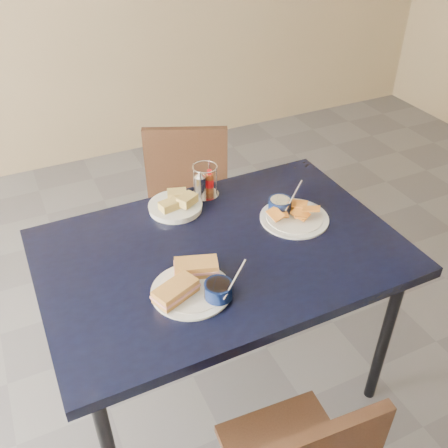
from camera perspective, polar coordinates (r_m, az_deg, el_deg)
name	(u,v)px	position (r m, az deg, el deg)	size (l,w,h in m)	color
ground	(223,436)	(2.16, -0.12, -23.07)	(6.00, 6.00, 0.00)	#57575C
dining_table	(221,262)	(1.80, -0.32, -4.35)	(1.26, 0.84, 0.75)	black
chair_far	(181,205)	(2.46, -4.92, 2.18)	(0.52, 0.52, 0.85)	#311B10
sandwich_plate	(194,285)	(1.58, -3.42, -6.92)	(0.30, 0.26, 0.12)	white
plantain_plate	(289,213)	(1.91, 7.45, 1.31)	(0.26, 0.26, 0.12)	white
bread_basket	(176,205)	(1.95, -5.48, 2.19)	(0.21, 0.21, 0.07)	white
condiment_caddy	(204,183)	(2.01, -2.30, 4.67)	(0.11, 0.11, 0.14)	silver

